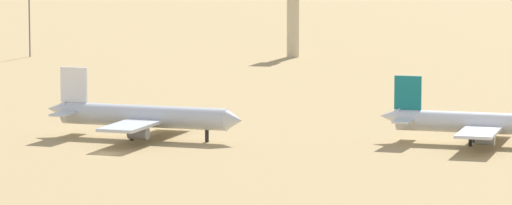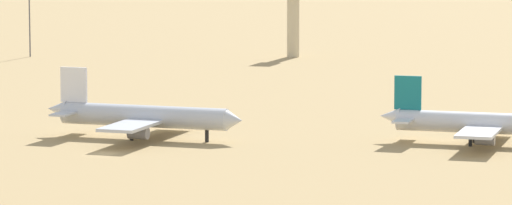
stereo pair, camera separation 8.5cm
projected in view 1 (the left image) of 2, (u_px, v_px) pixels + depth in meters
name	position (u px, v px, depth m)	size (l,w,h in m)	color
ground	(105.00, 153.00, 243.28)	(4000.00, 4000.00, 0.00)	tan
parked_jet_white_4	(142.00, 116.00, 258.41)	(35.05, 29.47, 11.58)	silver
parked_jet_teal_5	(479.00, 123.00, 251.90)	(32.89, 27.55, 10.89)	silver
control_tower	(293.00, 7.00, 402.45)	(5.20, 5.20, 21.51)	#C6B793
light_pole_mid	(29.00, 21.00, 403.43)	(1.80, 0.50, 16.19)	#59595E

